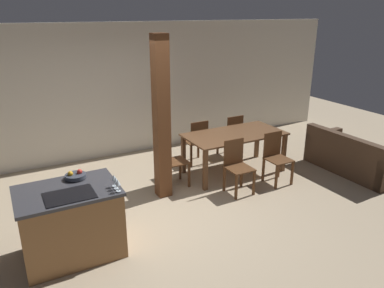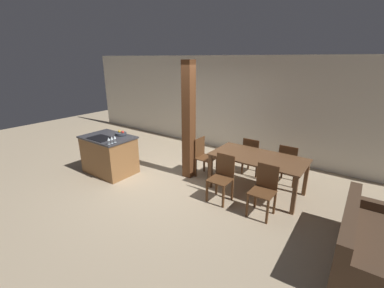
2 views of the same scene
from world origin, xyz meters
The scene contains 15 objects.
ground_plane centered at (0.00, 0.00, 0.00)m, with size 16.00×16.00×0.00m, color tan.
wall_back centered at (0.00, 2.76, 1.35)m, with size 11.20×0.08×2.70m.
kitchen_island centered at (-1.40, -0.38, 0.45)m, with size 1.20×0.84×0.91m.
fruit_bowl centered at (-1.24, -0.12, 0.94)m, with size 0.26×0.26×0.10m.
wine_glass_near centered at (-0.88, -0.73, 1.02)m, with size 0.06×0.06×0.15m.
wine_glass_middle centered at (-0.88, -0.65, 1.02)m, with size 0.06×0.06×0.15m.
wine_glass_far centered at (-0.88, -0.58, 1.02)m, with size 0.06×0.06×0.15m.
dining_table centered at (1.81, 0.79, 0.67)m, with size 1.84×0.95×0.77m.
dining_chair_near_left centered at (1.39, 0.09, 0.48)m, with size 0.40×0.40×0.90m.
dining_chair_near_right centered at (2.22, 0.09, 0.48)m, with size 0.40×0.40×0.90m.
dining_chair_far_left centered at (1.39, 1.49, 0.48)m, with size 0.40×0.40×0.90m.
dining_chair_far_right centered at (2.22, 1.49, 0.48)m, with size 0.40×0.40×0.90m.
dining_chair_head_end centered at (0.51, 0.79, 0.48)m, with size 0.40×0.40×0.90m.
couch centered at (3.86, -0.26, 0.27)m, with size 0.95×1.77×0.77m.
timber_post centered at (0.25, 0.56, 1.30)m, with size 0.22×0.22×2.60m.
Camera 2 is at (3.53, -3.84, 2.63)m, focal length 24.00 mm.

